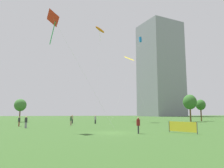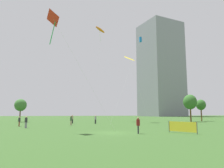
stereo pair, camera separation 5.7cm
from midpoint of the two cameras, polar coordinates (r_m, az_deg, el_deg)
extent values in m
plane|color=#335623|center=(24.30, 0.31, -12.86)|extent=(280.00, 280.00, 0.00)
cylinder|color=#2D2D33|center=(44.24, -4.29, -9.98)|extent=(0.15, 0.15, 0.82)
cylinder|color=#2D2D33|center=(44.20, -4.51, -9.98)|extent=(0.15, 0.15, 0.82)
cylinder|color=gray|center=(44.19, -4.39, -9.04)|extent=(0.37, 0.37, 0.65)
sphere|color=tan|center=(44.18, -4.38, -8.47)|extent=(0.22, 0.22, 0.22)
cylinder|color=tan|center=(39.48, -10.95, -10.15)|extent=(0.15, 0.15, 0.81)
cylinder|color=tan|center=(39.49, -10.71, -10.15)|extent=(0.15, 0.15, 0.81)
cylinder|color=#3F593F|center=(39.46, -10.80, -9.10)|extent=(0.37, 0.37, 0.64)
sphere|color=brown|center=(39.45, -10.79, -8.47)|extent=(0.22, 0.22, 0.22)
cylinder|color=#2D2D33|center=(23.26, 7.07, -12.00)|extent=(0.16, 0.16, 0.84)
cylinder|color=#2D2D33|center=(23.44, 7.07, -11.96)|extent=(0.16, 0.16, 0.84)
cylinder|color=maroon|center=(23.30, 7.04, -10.14)|extent=(0.38, 0.38, 0.66)
sphere|color=#997051|center=(23.29, 7.02, -9.04)|extent=(0.23, 0.23, 0.23)
cylinder|color=gray|center=(33.97, -21.80, -10.15)|extent=(0.16, 0.16, 0.83)
cylinder|color=gray|center=(33.91, -22.07, -10.14)|extent=(0.16, 0.16, 0.83)
cylinder|color=#2D2D33|center=(33.91, -21.87, -8.89)|extent=(0.38, 0.38, 0.66)
sphere|color=tan|center=(33.90, -21.83, -8.15)|extent=(0.22, 0.22, 0.22)
cylinder|color=maroon|center=(38.57, -23.46, -9.75)|extent=(0.14, 0.14, 0.77)
cylinder|color=maroon|center=(38.41, -23.48, -9.76)|extent=(0.14, 0.14, 0.77)
cylinder|color=#2D2D33|center=(38.47, -23.41, -8.73)|extent=(0.35, 0.35, 0.61)
sphere|color=tan|center=(38.46, -23.38, -8.12)|extent=(0.21, 0.21, 0.21)
cylinder|color=#2D2D33|center=(45.96, -10.61, -9.76)|extent=(0.16, 0.16, 0.86)
cylinder|color=#2D2D33|center=(46.03, -10.40, -9.76)|extent=(0.16, 0.16, 0.86)
cylinder|color=tan|center=(45.97, -10.48, -8.80)|extent=(0.39, 0.39, 0.68)
sphere|color=tan|center=(45.97, -10.47, -8.23)|extent=(0.23, 0.23, 0.23)
cylinder|color=silver|center=(45.38, 4.07, 1.86)|extent=(8.64, 6.67, 19.43)
cube|color=blue|center=(52.16, 7.63, 11.67)|extent=(0.51, 0.51, 1.22)
cylinder|color=silver|center=(56.06, -3.66, 3.55)|extent=(2.18, 9.13, 26.22)
ellipsoid|color=orange|center=(64.31, -3.14, 14.26)|extent=(3.41, 2.62, 1.60)
cylinder|color=white|center=(63.58, -3.15, 12.57)|extent=(0.36, 0.67, 3.41)
cylinder|color=silver|center=(53.44, 7.33, -1.69)|extent=(5.52, 1.77, 15.45)
pyramid|color=yellow|center=(53.16, 4.68, 6.81)|extent=(3.09, 3.32, 1.49)
cylinder|color=silver|center=(26.99, -7.39, 2.64)|extent=(8.01, 0.01, 14.01)
pyramid|color=red|center=(29.12, -15.33, 16.58)|extent=(1.75, 1.74, 1.32)
cylinder|color=green|center=(28.37, -15.51, 13.03)|extent=(0.62, 0.49, 3.18)
cylinder|color=brown|center=(62.20, 22.74, -7.54)|extent=(0.32, 0.32, 3.44)
ellipsoid|color=#336628|center=(62.23, 22.62, -5.13)|extent=(2.56, 2.56, 2.84)
cylinder|color=brown|center=(57.09, -23.29, -7.73)|extent=(0.27, 0.27, 3.08)
ellipsoid|color=#3D7033|center=(57.12, -23.16, -5.18)|extent=(2.86, 2.86, 2.98)
cylinder|color=brown|center=(57.45, 20.25, -7.54)|extent=(0.37, 0.37, 3.74)
ellipsoid|color=#336628|center=(57.51, 20.11, -4.51)|extent=(3.34, 3.34, 3.72)
cube|color=gray|center=(148.97, 12.85, 3.83)|extent=(29.04, 28.30, 62.93)
cylinder|color=#4C4C4C|center=(24.13, 21.77, -10.83)|extent=(0.08, 0.08, 1.28)
cylinder|color=#4C4C4C|center=(25.79, 15.04, -10.88)|extent=(0.08, 0.08, 1.28)
cube|color=yellow|center=(24.92, 18.29, -10.76)|extent=(1.71, 2.89, 1.08)
camera|label=1|loc=(0.03, -89.95, -0.01)|focal=34.31mm
camera|label=2|loc=(0.03, 90.05, 0.01)|focal=34.31mm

